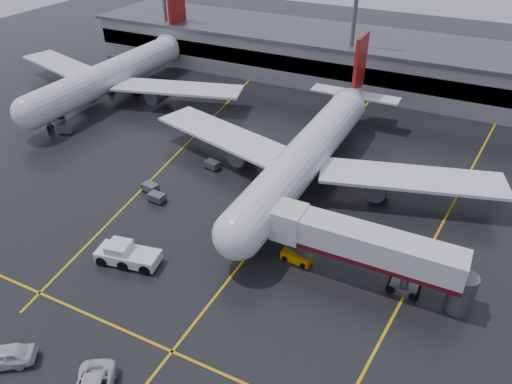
% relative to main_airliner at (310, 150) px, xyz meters
% --- Properties ---
extents(ground, '(220.00, 220.00, 0.00)m').
position_rel_main_airliner_xyz_m(ground, '(0.00, -9.70, -4.21)').
color(ground, black).
rests_on(ground, ground).
extents(apron_line_centre, '(0.25, 90.00, 0.02)m').
position_rel_main_airliner_xyz_m(apron_line_centre, '(0.00, -9.70, -4.20)').
color(apron_line_centre, gold).
rests_on(apron_line_centre, ground).
extents(apron_line_stop, '(60.00, 0.25, 0.02)m').
position_rel_main_airliner_xyz_m(apron_line_stop, '(0.00, -31.70, -4.20)').
color(apron_line_stop, gold).
rests_on(apron_line_stop, ground).
extents(apron_line_left, '(9.99, 69.35, 0.02)m').
position_rel_main_airliner_xyz_m(apron_line_left, '(-20.00, 0.30, -4.20)').
color(apron_line_left, gold).
rests_on(apron_line_left, ground).
extents(apron_line_right, '(7.57, 69.64, 0.02)m').
position_rel_main_airliner_xyz_m(apron_line_right, '(18.00, 0.30, -4.20)').
color(apron_line_right, gold).
rests_on(apron_line_right, ground).
extents(terminal, '(122.00, 19.00, 8.60)m').
position_rel_main_airliner_xyz_m(terminal, '(0.00, 38.23, 0.11)').
color(terminal, gray).
rests_on(terminal, ground).
extents(light_mast_mid, '(3.00, 1.20, 25.45)m').
position_rel_main_airliner_xyz_m(light_mast_mid, '(-5.00, 32.30, 10.27)').
color(light_mast_mid, '#595B60').
rests_on(light_mast_mid, ground).
extents(main_airliner, '(48.80, 45.60, 14.10)m').
position_rel_main_airliner_xyz_m(main_airliner, '(0.00, 0.00, 0.00)').
color(main_airliner, silver).
rests_on(main_airliner, ground).
extents(second_airliner, '(48.80, 45.60, 14.10)m').
position_rel_main_airliner_xyz_m(second_airliner, '(-42.00, 12.00, 0.00)').
color(second_airliner, silver).
rests_on(second_airliner, ground).
extents(jet_bridge, '(19.90, 3.40, 6.05)m').
position_rel_main_airliner_xyz_m(jet_bridge, '(11.87, -15.70, -0.28)').
color(jet_bridge, silver).
rests_on(jet_bridge, ground).
extents(pushback_tractor, '(6.99, 3.96, 2.36)m').
position_rel_main_airliner_xyz_m(pushback_tractor, '(-10.78, -24.23, -3.27)').
color(pushback_tractor, silver).
rests_on(pushback_tractor, ground).
extents(belt_loader, '(3.24, 1.68, 2.00)m').
position_rel_main_airliner_xyz_m(belt_loader, '(4.96, -16.11, -3.72)').
color(belt_loader, orange).
rests_on(belt_loader, ground).
extents(service_van_d, '(5.37, 4.73, 1.75)m').
position_rel_main_airliner_xyz_m(service_van_d, '(-11.72, -38.89, -3.33)').
color(service_van_d, silver).
rests_on(service_van_d, ground).
extents(baggage_cart_a, '(2.08, 1.42, 1.12)m').
position_rel_main_airliner_xyz_m(baggage_cart_a, '(-14.78, -13.59, -3.58)').
color(baggage_cart_a, '#595B60').
rests_on(baggage_cart_a, ground).
extents(baggage_cart_b, '(2.17, 1.58, 1.12)m').
position_rel_main_airliner_xyz_m(baggage_cart_b, '(-16.89, -12.10, -3.58)').
color(baggage_cart_b, '#595B60').
rests_on(baggage_cart_b, ground).
extents(baggage_cart_c, '(2.22, 1.68, 1.12)m').
position_rel_main_airliner_xyz_m(baggage_cart_c, '(-12.81, -3.54, -3.58)').
color(baggage_cart_c, '#595B60').
rests_on(baggage_cart_c, ground).
extents(baggage_cart_d, '(2.24, 1.72, 1.12)m').
position_rel_main_airliner_xyz_m(baggage_cart_d, '(-44.89, -0.50, -3.58)').
color(baggage_cart_d, '#595B60').
rests_on(baggage_cart_d, ground).
extents(baggage_cart_e, '(2.34, 1.96, 1.12)m').
position_rel_main_airliner_xyz_m(baggage_cart_e, '(-38.92, -4.34, -3.58)').
color(baggage_cart_e, '#595B60').
rests_on(baggage_cart_e, ground).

